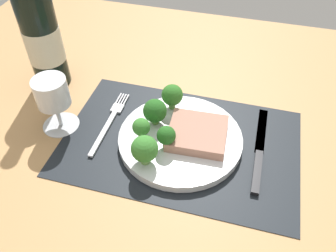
% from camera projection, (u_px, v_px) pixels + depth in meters
% --- Properties ---
extents(ground_plane, '(1.40, 1.10, 0.03)m').
position_uv_depth(ground_plane, '(180.00, 148.00, 0.70)').
color(ground_plane, tan).
extents(placemat, '(0.46, 0.30, 0.00)m').
position_uv_depth(placemat, '(180.00, 142.00, 0.69)').
color(placemat, black).
rests_on(placemat, ground_plane).
extents(plate, '(0.24, 0.24, 0.02)m').
position_uv_depth(plate, '(180.00, 139.00, 0.68)').
color(plate, silver).
rests_on(plate, placemat).
extents(steak, '(0.12, 0.11, 0.02)m').
position_uv_depth(steak, '(197.00, 133.00, 0.67)').
color(steak, tan).
rests_on(steak, plate).
extents(broccoli_near_steak, '(0.05, 0.05, 0.06)m').
position_uv_depth(broccoli_near_steak, '(155.00, 111.00, 0.68)').
color(broccoli_near_steak, '#5B8942').
rests_on(broccoli_near_steak, plate).
extents(broccoli_center, '(0.04, 0.04, 0.05)m').
position_uv_depth(broccoli_center, '(166.00, 136.00, 0.64)').
color(broccoli_center, '#5B8942').
rests_on(broccoli_center, plate).
extents(broccoli_near_fork, '(0.04, 0.04, 0.06)m').
position_uv_depth(broccoli_near_fork, '(172.00, 95.00, 0.71)').
color(broccoli_near_fork, '#5B8942').
rests_on(broccoli_near_fork, plate).
extents(broccoli_front_edge, '(0.03, 0.03, 0.05)m').
position_uv_depth(broccoli_front_edge, '(141.00, 128.00, 0.65)').
color(broccoli_front_edge, '#5B8942').
rests_on(broccoli_front_edge, plate).
extents(broccoli_back_left, '(0.05, 0.05, 0.06)m').
position_uv_depth(broccoli_back_left, '(145.00, 149.00, 0.61)').
color(broccoli_back_left, '#6B994C').
rests_on(broccoli_back_left, plate).
extents(fork, '(0.02, 0.19, 0.01)m').
position_uv_depth(fork, '(110.00, 122.00, 0.73)').
color(fork, silver).
rests_on(fork, placemat).
extents(knife, '(0.02, 0.23, 0.01)m').
position_uv_depth(knife, '(259.00, 154.00, 0.66)').
color(knife, black).
rests_on(knife, placemat).
extents(wine_bottle, '(0.08, 0.08, 0.32)m').
position_uv_depth(wine_bottle, '(42.00, 38.00, 0.75)').
color(wine_bottle, black).
rests_on(wine_bottle, ground_plane).
extents(wine_glass, '(0.08, 0.08, 0.12)m').
position_uv_depth(wine_glass, '(53.00, 96.00, 0.67)').
color(wine_glass, silver).
rests_on(wine_glass, ground_plane).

